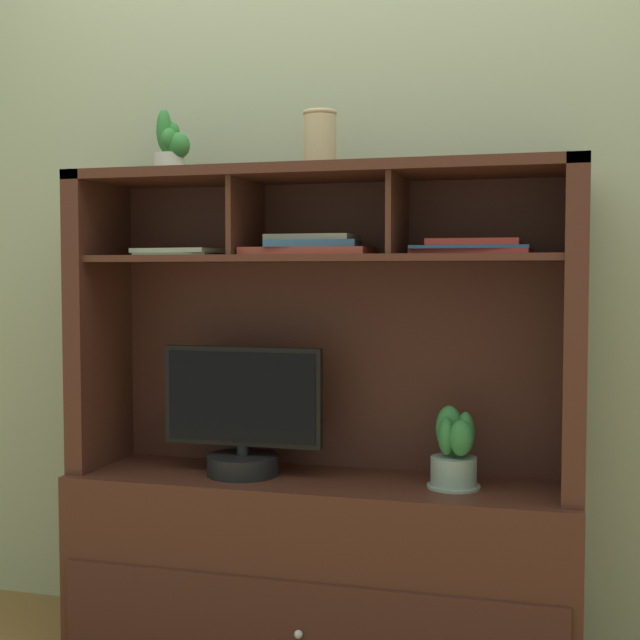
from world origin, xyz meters
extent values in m
cube|color=#9CA785|center=(0.00, 0.24, 1.40)|extent=(6.00, 0.02, 2.80)
cube|color=#442218|center=(0.00, 0.00, 0.27)|extent=(1.51, 0.42, 0.55)
cube|color=#3F1F19|center=(0.00, -0.22, 0.16)|extent=(1.45, 0.01, 0.29)
sphere|color=silver|center=(0.00, -0.23, 0.16)|extent=(0.02, 0.02, 0.02)
cube|color=#442218|center=(-0.72, 0.00, 1.01)|extent=(0.06, 0.35, 0.92)
cube|color=#442218|center=(0.72, 0.00, 1.01)|extent=(0.06, 0.35, 0.92)
cube|color=#3F1F19|center=(0.00, 0.16, 0.99)|extent=(1.45, 0.02, 0.89)
cube|color=#442218|center=(0.00, 0.00, 1.45)|extent=(1.51, 0.35, 0.03)
cube|color=#442218|center=(0.00, 0.00, 1.20)|extent=(1.39, 0.31, 0.02)
cube|color=#442218|center=(-0.23, 0.00, 1.33)|extent=(0.02, 0.30, 0.23)
cube|color=#442218|center=(0.23, 0.00, 1.33)|extent=(0.02, 0.30, 0.23)
cylinder|color=black|center=(-0.23, -0.03, 0.58)|extent=(0.22, 0.22, 0.06)
cylinder|color=black|center=(-0.23, -0.03, 0.62)|extent=(0.04, 0.04, 0.03)
cube|color=black|center=(-0.23, -0.03, 0.79)|extent=(0.49, 0.03, 0.30)
cube|color=black|center=(-0.23, -0.05, 0.79)|extent=(0.46, 0.00, 0.27)
cylinder|color=gray|center=(0.40, -0.02, 0.59)|extent=(0.13, 0.13, 0.09)
cylinder|color=gray|center=(0.40, -0.02, 0.55)|extent=(0.15, 0.15, 0.01)
ellipsoid|color=#2E763C|center=(0.43, -0.01, 0.71)|extent=(0.05, 0.07, 0.12)
ellipsoid|color=#2E763C|center=(0.41, 0.02, 0.66)|extent=(0.05, 0.07, 0.11)
ellipsoid|color=#2E763C|center=(0.39, -0.01, 0.72)|extent=(0.08, 0.06, 0.13)
ellipsoid|color=#2E763C|center=(0.38, -0.04, 0.70)|extent=(0.05, 0.07, 0.11)
ellipsoid|color=#2E763C|center=(0.42, -0.05, 0.70)|extent=(0.07, 0.05, 0.10)
cube|color=gray|center=(-0.45, -0.01, 1.22)|extent=(0.24, 0.19, 0.01)
cube|color=beige|center=(-0.45, -0.01, 1.23)|extent=(0.26, 0.18, 0.01)
cube|color=#A43D32|center=(-0.03, 0.00, 1.22)|extent=(0.37, 0.24, 0.02)
cube|color=#33577F|center=(-0.02, 0.00, 1.25)|extent=(0.29, 0.25, 0.02)
cube|color=gray|center=(-0.02, 0.00, 1.26)|extent=(0.25, 0.17, 0.02)
cube|color=#AA3133|center=(0.44, 0.01, 1.22)|extent=(0.34, 0.21, 0.01)
cube|color=#295589|center=(0.44, 0.00, 1.23)|extent=(0.33, 0.20, 0.01)
cube|color=#A8312B|center=(0.45, 0.00, 1.25)|extent=(0.25, 0.16, 0.02)
cylinder|color=beige|center=(-0.49, 0.02, 1.50)|extent=(0.10, 0.10, 0.06)
cylinder|color=beige|center=(-0.49, 0.02, 1.47)|extent=(0.11, 0.11, 0.01)
ellipsoid|color=#2D7833|center=(-0.46, 0.01, 1.55)|extent=(0.08, 0.07, 0.08)
ellipsoid|color=#2D7833|center=(-0.49, 0.03, 1.56)|extent=(0.06, 0.07, 0.12)
ellipsoid|color=#2D7833|center=(-0.50, 0.03, 1.60)|extent=(0.07, 0.06, 0.07)
ellipsoid|color=#2D7833|center=(-0.50, 0.01, 1.60)|extent=(0.05, 0.05, 0.13)
ellipsoid|color=#2D7833|center=(-0.48, 0.00, 1.57)|extent=(0.05, 0.07, 0.07)
cylinder|color=tan|center=(0.00, 0.00, 1.54)|extent=(0.10, 0.10, 0.15)
torus|color=tan|center=(0.00, 0.00, 1.63)|extent=(0.10, 0.10, 0.01)
camera|label=1|loc=(0.68, -2.48, 1.16)|focal=48.93mm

